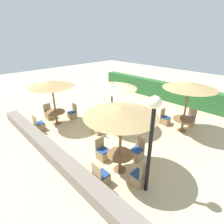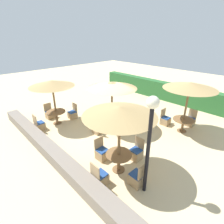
{
  "view_description": "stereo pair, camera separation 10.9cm",
  "coord_description": "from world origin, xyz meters",
  "px_view_note": "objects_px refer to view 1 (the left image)",
  "views": [
    {
      "loc": [
        6.22,
        -5.49,
        4.77
      ],
      "look_at": [
        0.0,
        0.6,
        0.9
      ],
      "focal_mm": 28.0,
      "sensor_mm": 36.0,
      "label": 1
    },
    {
      "loc": [
        6.3,
        -5.41,
        4.77
      ],
      "look_at": [
        0.0,
        0.6,
        0.9
      ],
      "focal_mm": 28.0,
      "sensor_mm": 36.0,
      "label": 2
    }
  ],
  "objects_px": {
    "parasol_front_left": "(51,84)",
    "patio_chair_front_left_west": "(49,115)",
    "round_table_center": "(112,116)",
    "patio_chair_back_right_west": "(165,120)",
    "patio_chair_front_left_north": "(72,114)",
    "patio_chair_center_east": "(124,128)",
    "patio_chair_back_right_north": "(190,121)",
    "round_table_front_left": "(56,114)",
    "parasol_center": "(112,85)",
    "patio_chair_center_south": "(98,129)",
    "parasol_front_right": "(121,112)",
    "patio_chair_front_right_west": "(103,153)",
    "round_table_front_right": "(120,158)",
    "patio_chair_front_right_south": "(101,178)",
    "patio_chair_front_right_east": "(139,178)",
    "patio_chair_center_west": "(101,116)",
    "parasol_back_right": "(190,85)",
    "patio_chair_center_north": "(125,116)",
    "round_table_back_right": "(183,121)",
    "patio_chair_front_left_south": "(39,126)",
    "lamp_post": "(152,128)",
    "patio_chair_front_right_north": "(137,153)"
  },
  "relations": [
    {
      "from": "patio_chair_center_east",
      "to": "patio_chair_center_west",
      "type": "xyz_separation_m",
      "value": [
        -1.98,
        0.08,
        0.0
      ]
    },
    {
      "from": "round_table_center",
      "to": "patio_chair_front_right_east",
      "type": "xyz_separation_m",
      "value": [
        3.66,
        -2.29,
        -0.34
      ]
    },
    {
      "from": "parasol_back_right",
      "to": "patio_chair_back_right_north",
      "type": "distance_m",
      "value": 2.45
    },
    {
      "from": "patio_chair_center_east",
      "to": "patio_chair_front_right_north",
      "type": "relative_size",
      "value": 1.0
    },
    {
      "from": "round_table_back_right",
      "to": "parasol_front_left",
      "type": "bearing_deg",
      "value": -141.12
    },
    {
      "from": "patio_chair_center_west",
      "to": "patio_chair_front_right_east",
      "type": "xyz_separation_m",
      "value": [
        4.68,
        -2.34,
        0.0
      ]
    },
    {
      "from": "round_table_center",
      "to": "patio_chair_front_right_east",
      "type": "relative_size",
      "value": 1.19
    },
    {
      "from": "lamp_post",
      "to": "patio_chair_center_south",
      "type": "bearing_deg",
      "value": 162.61
    },
    {
      "from": "patio_chair_center_south",
      "to": "patio_chair_back_right_north",
      "type": "distance_m",
      "value": 5.28
    },
    {
      "from": "parasol_center",
      "to": "patio_chair_front_left_north",
      "type": "xyz_separation_m",
      "value": [
        -2.42,
        -1.05,
        -2.12
      ]
    },
    {
      "from": "patio_chair_front_right_south",
      "to": "patio_chair_back_right_north",
      "type": "height_order",
      "value": "same"
    },
    {
      "from": "patio_chair_center_east",
      "to": "parasol_back_right",
      "type": "height_order",
      "value": "parasol_back_right"
    },
    {
      "from": "patio_chair_front_right_west",
      "to": "parasol_front_right",
      "type": "bearing_deg",
      "value": 90.61
    },
    {
      "from": "patio_chair_center_west",
      "to": "patio_chair_front_right_north",
      "type": "distance_m",
      "value": 3.99
    },
    {
      "from": "patio_chair_front_left_west",
      "to": "lamp_post",
      "type": "bearing_deg",
      "value": 88.08
    },
    {
      "from": "patio_chair_center_west",
      "to": "patio_chair_front_right_east",
      "type": "relative_size",
      "value": 1.0
    },
    {
      "from": "patio_chair_front_right_west",
      "to": "patio_chair_back_right_west",
      "type": "height_order",
      "value": "same"
    },
    {
      "from": "patio_chair_front_right_east",
      "to": "round_table_back_right",
      "type": "bearing_deg",
      "value": 7.89
    },
    {
      "from": "parasol_center",
      "to": "lamp_post",
      "type": "bearing_deg",
      "value": -30.15
    },
    {
      "from": "parasol_front_left",
      "to": "patio_chair_front_left_west",
      "type": "height_order",
      "value": "parasol_front_left"
    },
    {
      "from": "patio_chair_front_right_west",
      "to": "patio_chair_front_right_east",
      "type": "distance_m",
      "value": 1.89
    },
    {
      "from": "parasol_center",
      "to": "patio_chair_front_left_north",
      "type": "bearing_deg",
      "value": -156.61
    },
    {
      "from": "round_table_center",
      "to": "patio_chair_back_right_west",
      "type": "relative_size",
      "value": 1.19
    },
    {
      "from": "patio_chair_center_south",
      "to": "round_table_front_right",
      "type": "bearing_deg",
      "value": -23.53
    },
    {
      "from": "patio_chair_center_north",
      "to": "patio_chair_back_right_north",
      "type": "height_order",
      "value": "same"
    },
    {
      "from": "patio_chair_front_left_west",
      "to": "round_table_front_right",
      "type": "height_order",
      "value": "patio_chair_front_left_west"
    },
    {
      "from": "lamp_post",
      "to": "parasol_back_right",
      "type": "relative_size",
      "value": 1.23
    },
    {
      "from": "parasol_center",
      "to": "patio_chair_center_east",
      "type": "height_order",
      "value": "parasol_center"
    },
    {
      "from": "patio_chair_front_right_west",
      "to": "patio_chair_center_east",
      "type": "bearing_deg",
      "value": -160.06
    },
    {
      "from": "lamp_post",
      "to": "parasol_front_right",
      "type": "distance_m",
      "value": 1.27
    },
    {
      "from": "round_table_front_left",
      "to": "patio_chair_back_right_west",
      "type": "height_order",
      "value": "patio_chair_back_right_west"
    },
    {
      "from": "round_table_center",
      "to": "patio_chair_front_left_north",
      "type": "relative_size",
      "value": 1.19
    },
    {
      "from": "patio_chair_front_left_west",
      "to": "parasol_front_right",
      "type": "height_order",
      "value": "parasol_front_right"
    },
    {
      "from": "patio_chair_front_left_south",
      "to": "patio_chair_front_right_south",
      "type": "distance_m",
      "value": 5.17
    },
    {
      "from": "round_table_front_right",
      "to": "parasol_center",
      "type": "bearing_deg",
      "value": 140.49
    },
    {
      "from": "parasol_back_right",
      "to": "parasol_front_right",
      "type": "bearing_deg",
      "value": -93.65
    },
    {
      "from": "parasol_front_left",
      "to": "patio_chair_front_left_north",
      "type": "bearing_deg",
      "value": 88.72
    },
    {
      "from": "round_table_center",
      "to": "round_table_back_right",
      "type": "xyz_separation_m",
      "value": [
        3.02,
        2.32,
        -0.04
      ]
    },
    {
      "from": "parasol_front_left",
      "to": "patio_chair_front_right_south",
      "type": "bearing_deg",
      "value": -12.18
    },
    {
      "from": "patio_chair_center_south",
      "to": "patio_chair_front_right_east",
      "type": "distance_m",
      "value": 3.82
    },
    {
      "from": "patio_chair_center_west",
      "to": "patio_chair_back_right_north",
      "type": "height_order",
      "value": "same"
    },
    {
      "from": "patio_chair_front_right_west",
      "to": "patio_chair_front_right_south",
      "type": "bearing_deg",
      "value": 46.05
    },
    {
      "from": "patio_chair_center_south",
      "to": "patio_chair_center_east",
      "type": "xyz_separation_m",
      "value": [
        0.93,
        1.05,
        0.0
      ]
    },
    {
      "from": "patio_chair_front_right_south",
      "to": "patio_chair_front_right_east",
      "type": "distance_m",
      "value": 1.29
    },
    {
      "from": "patio_chair_center_west",
      "to": "parasol_back_right",
      "type": "bearing_deg",
      "value": 119.3
    },
    {
      "from": "patio_chair_center_west",
      "to": "patio_chair_back_right_west",
      "type": "relative_size",
      "value": 1.0
    },
    {
      "from": "patio_chair_front_right_north",
      "to": "parasol_front_left",
      "type": "bearing_deg",
      "value": 9.31
    },
    {
      "from": "patio_chair_center_west",
      "to": "patio_chair_center_north",
      "type": "bearing_deg",
      "value": 133.81
    },
    {
      "from": "patio_chair_center_east",
      "to": "patio_chair_back_right_north",
      "type": "bearing_deg",
      "value": -31.85
    },
    {
      "from": "round_table_center",
      "to": "patio_chair_center_east",
      "type": "height_order",
      "value": "patio_chair_center_east"
    }
  ]
}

